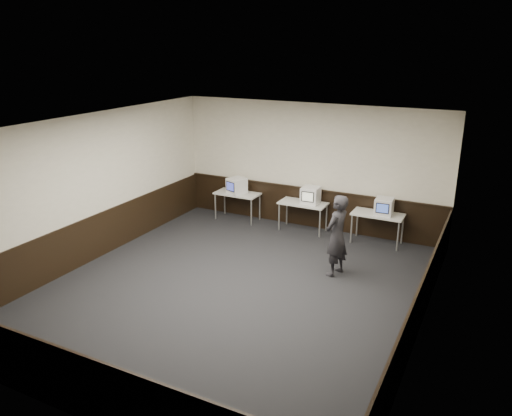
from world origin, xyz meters
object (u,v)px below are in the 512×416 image
(desk_right, at_px, (378,216))
(person, at_px, (337,236))
(desk_left, at_px, (237,195))
(emac_center, at_px, (311,195))
(desk_center, at_px, (303,205))
(emac_left, at_px, (237,186))
(emac_right, at_px, (384,207))

(desk_right, xyz_separation_m, person, (-0.35, -2.07, 0.18))
(desk_left, xyz_separation_m, emac_center, (2.09, 0.02, 0.29))
(desk_center, bearing_deg, desk_left, 180.00)
(emac_left, bearing_deg, desk_center, 21.13)
(desk_right, relative_size, person, 0.70)
(emac_left, relative_size, person, 0.32)
(desk_left, distance_m, emac_left, 0.29)
(emac_left, xyz_separation_m, person, (3.44, -2.02, -0.10))
(desk_left, relative_size, emac_left, 2.15)
(desk_center, bearing_deg, desk_right, 0.00)
(person, bearing_deg, emac_right, -178.48)
(desk_left, xyz_separation_m, desk_right, (3.80, 0.00, 0.00))
(desk_right, bearing_deg, person, -99.65)
(desk_left, bearing_deg, person, -30.96)
(emac_center, xyz_separation_m, person, (1.36, -2.09, -0.10))
(desk_center, xyz_separation_m, emac_center, (0.19, 0.02, 0.29))
(desk_center, distance_m, emac_center, 0.34)
(emac_center, height_order, person, person)
(desk_left, height_order, emac_right, emac_right)
(emac_left, distance_m, person, 3.99)
(desk_right, distance_m, emac_right, 0.30)
(desk_center, height_order, emac_left, emac_left)
(desk_center, height_order, person, person)
(desk_center, height_order, emac_right, emac_right)
(desk_left, bearing_deg, desk_right, 0.00)
(desk_left, height_order, emac_center, emac_center)
(emac_right, bearing_deg, desk_center, 176.66)
(emac_center, height_order, emac_right, emac_center)
(emac_right, bearing_deg, desk_left, 176.96)
(emac_right, height_order, person, person)
(desk_left, height_order, emac_left, emac_left)
(desk_right, height_order, person, person)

